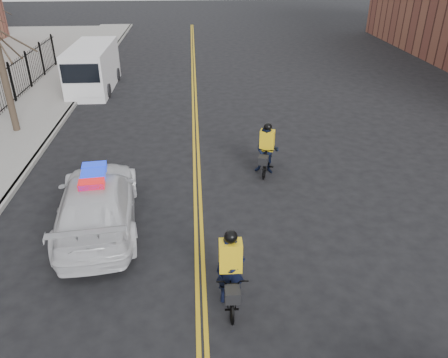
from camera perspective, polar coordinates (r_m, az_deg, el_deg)
name	(u,v)px	position (r m, az deg, el deg)	size (l,w,h in m)	color
ground	(201,285)	(10.67, -3.07, -13.62)	(120.00, 120.00, 0.00)	black
center_line_left	(194,147)	(17.46, -3.94, 4.20)	(0.10, 60.00, 0.01)	gold
center_line_right	(198,147)	(17.46, -3.41, 4.22)	(0.10, 60.00, 0.01)	gold
sidewalk	(2,151)	(18.97, -26.99, 3.30)	(3.00, 60.00, 0.15)	#999691
curb	(42,150)	(18.43, -22.70, 3.55)	(0.20, 60.00, 0.15)	#999691
police_cruiser	(97,202)	(12.73, -16.22, -2.86)	(2.73, 5.47, 1.69)	white
cargo_van	(92,69)	(25.51, -16.83, 13.60)	(2.20, 5.61, 2.34)	white
cyclist_near	(230,277)	(9.85, 0.84, -12.73)	(0.71, 1.94, 1.89)	black
cyclist_far	(266,153)	(15.24, 5.57, 3.37)	(1.06, 1.89, 1.84)	black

